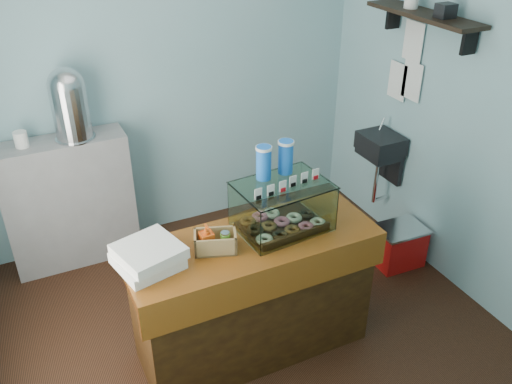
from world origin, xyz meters
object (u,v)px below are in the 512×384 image
counter (253,295)px  red_cooler (399,245)px  coffee_urn (69,102)px  display_case (280,202)px

counter → red_cooler: 1.57m
counter → coffee_urn: size_ratio=2.87×
counter → display_case: (0.23, 0.08, 0.61)m
counter → display_case: size_ratio=2.69×
coffee_urn → display_case: bearing=-56.0°
red_cooler → coffee_urn: bearing=154.1°
counter → coffee_urn: bearing=116.2°
coffee_urn → red_cooler: (2.27, -1.23, -1.22)m
counter → display_case: display_case is taller
display_case → red_cooler: bearing=6.5°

